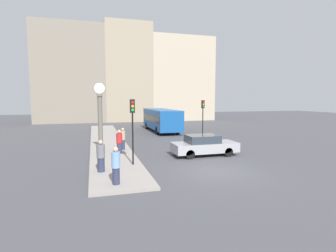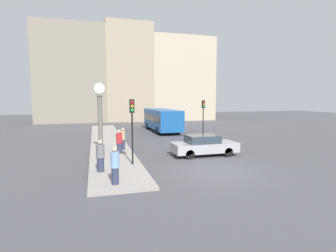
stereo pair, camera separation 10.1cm
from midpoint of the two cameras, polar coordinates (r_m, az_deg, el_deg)
The scene contains 12 objects.
ground_plane at distance 14.33m, azimuth 10.58°, elevation -9.73°, with size 120.00×120.00×0.00m, color #47474C.
sidewalk_corner at distance 24.34m, azimuth -12.87°, elevation -3.18°, with size 2.91×27.33×0.14m, color gray.
building_row at distance 46.65m, azimuth -8.46°, elevation 10.76°, with size 30.36×5.00×16.65m.
sedan_car at distance 18.06m, azimuth 7.99°, elevation -4.16°, with size 4.42×1.81×1.40m.
bus_distant at distance 31.34m, azimuth -1.26°, elevation 1.59°, with size 2.62×9.10×2.60m.
traffic_light_near at distance 14.75m, azimuth -7.63°, elevation 1.74°, with size 0.26×0.24×3.69m.
traffic_light_far at distance 25.23m, azimuth 7.80°, elevation 3.18°, with size 0.26×0.24×3.73m.
street_clock at distance 18.32m, azimuth -14.39°, elevation 1.52°, with size 0.77×0.40×4.81m.
pedestrian_blue_stripe at distance 11.69m, azimuth -11.22°, elevation -8.47°, with size 0.37×0.37×1.66m.
pedestrian_red_top at distance 18.18m, azimuth -10.40°, elevation -3.40°, with size 0.41×0.41×1.62m.
pedestrian_grey_jacket at distance 13.84m, azimuth -14.31°, elevation -6.39°, with size 0.42×0.42×1.63m.
pedestrian_tan_coat at distance 19.49m, azimuth -9.63°, elevation -2.74°, with size 0.34×0.34×1.61m.
Camera 2 is at (-6.13, -12.37, 3.83)m, focal length 28.00 mm.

